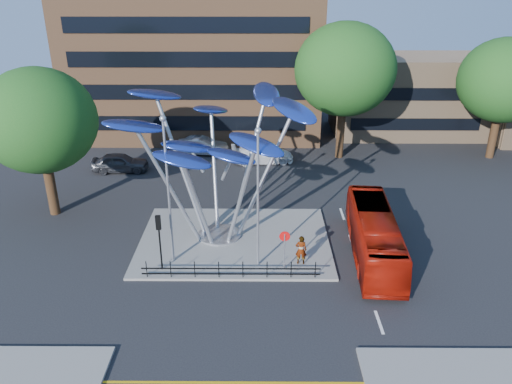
{
  "coord_description": "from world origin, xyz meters",
  "views": [
    {
      "loc": [
        0.55,
        -21.9,
        15.8
      ],
      "look_at": [
        0.39,
        4.0,
        4.35
      ],
      "focal_mm": 35.0,
      "sensor_mm": 36.0,
      "label": 1
    }
  ],
  "objects_px": {
    "tree_right": "(345,70)",
    "street_lamp_right": "(258,187)",
    "tree_far": "(504,81)",
    "pedestrian": "(301,250)",
    "street_lamp_left": "(167,179)",
    "leaf_sculpture": "(215,135)",
    "parked_car_mid": "(202,146)",
    "red_bus": "(374,235)",
    "parked_car_left": "(120,163)",
    "parked_car_right": "(262,154)",
    "traffic_light_island": "(159,231)",
    "no_entry_sign_island": "(285,244)",
    "tree_left": "(39,121)"
  },
  "relations": [
    {
      "from": "pedestrian",
      "to": "parked_car_mid",
      "type": "height_order",
      "value": "pedestrian"
    },
    {
      "from": "street_lamp_left",
      "to": "street_lamp_right",
      "type": "distance_m",
      "value": 5.03
    },
    {
      "from": "tree_right",
      "to": "no_entry_sign_island",
      "type": "bearing_deg",
      "value": -107.12
    },
    {
      "from": "red_bus",
      "to": "traffic_light_island",
      "type": "bearing_deg",
      "value": -167.42
    },
    {
      "from": "parked_car_mid",
      "to": "street_lamp_left",
      "type": "bearing_deg",
      "value": -172.28
    },
    {
      "from": "street_lamp_right",
      "to": "tree_left",
      "type": "bearing_deg",
      "value": 154.23
    },
    {
      "from": "street_lamp_left",
      "to": "no_entry_sign_island",
      "type": "xyz_separation_m",
      "value": [
        6.5,
        -0.98,
        -3.54
      ]
    },
    {
      "from": "street_lamp_left",
      "to": "red_bus",
      "type": "relative_size",
      "value": 0.87
    },
    {
      "from": "tree_far",
      "to": "street_lamp_left",
      "type": "height_order",
      "value": "tree_far"
    },
    {
      "from": "street_lamp_left",
      "to": "pedestrian",
      "type": "xyz_separation_m",
      "value": [
        7.5,
        -0.34,
        -4.3
      ]
    },
    {
      "from": "no_entry_sign_island",
      "to": "pedestrian",
      "type": "xyz_separation_m",
      "value": [
        1.0,
        0.64,
        -0.76
      ]
    },
    {
      "from": "tree_far",
      "to": "red_bus",
      "type": "relative_size",
      "value": 1.07
    },
    {
      "from": "no_entry_sign_island",
      "to": "red_bus",
      "type": "bearing_deg",
      "value": 19.04
    },
    {
      "from": "leaf_sculpture",
      "to": "red_bus",
      "type": "distance_m",
      "value": 11.22
    },
    {
      "from": "street_lamp_right",
      "to": "pedestrian",
      "type": "bearing_deg",
      "value": 3.57
    },
    {
      "from": "leaf_sculpture",
      "to": "street_lamp_right",
      "type": "relative_size",
      "value": 1.53
    },
    {
      "from": "tree_right",
      "to": "leaf_sculpture",
      "type": "xyz_separation_m",
      "value": [
        -10.07,
        -15.32,
        -1.16
      ]
    },
    {
      "from": "tree_left",
      "to": "street_lamp_left",
      "type": "relative_size",
      "value": 1.17
    },
    {
      "from": "parked_car_left",
      "to": "no_entry_sign_island",
      "type": "bearing_deg",
      "value": -143.18
    },
    {
      "from": "street_lamp_right",
      "to": "traffic_light_island",
      "type": "height_order",
      "value": "street_lamp_right"
    },
    {
      "from": "tree_left",
      "to": "no_entry_sign_island",
      "type": "xyz_separation_m",
      "value": [
        16.0,
        -7.48,
        -4.98
      ]
    },
    {
      "from": "pedestrian",
      "to": "parked_car_mid",
      "type": "distance_m",
      "value": 21.07
    },
    {
      "from": "tree_left",
      "to": "leaf_sculpture",
      "type": "bearing_deg",
      "value": -15.55
    },
    {
      "from": "street_lamp_left",
      "to": "leaf_sculpture",
      "type": "bearing_deg",
      "value": 52.6
    },
    {
      "from": "tree_far",
      "to": "pedestrian",
      "type": "xyz_separation_m",
      "value": [
        -19.0,
        -18.84,
        -6.05
      ]
    },
    {
      "from": "tree_right",
      "to": "street_lamp_left",
      "type": "bearing_deg",
      "value": -124.05
    },
    {
      "from": "traffic_light_island",
      "to": "parked_car_left",
      "type": "xyz_separation_m",
      "value": [
        -6.4,
        15.69,
        -1.8
      ]
    },
    {
      "from": "red_bus",
      "to": "parked_car_left",
      "type": "relative_size",
      "value": 2.11
    },
    {
      "from": "red_bus",
      "to": "parked_car_left",
      "type": "distance_m",
      "value": 23.36
    },
    {
      "from": "tree_left",
      "to": "parked_car_mid",
      "type": "height_order",
      "value": "tree_left"
    },
    {
      "from": "tree_left",
      "to": "pedestrian",
      "type": "xyz_separation_m",
      "value": [
        17.0,
        -6.84,
        -5.74
      ]
    },
    {
      "from": "tree_left",
      "to": "red_bus",
      "type": "xyz_separation_m",
      "value": [
        21.46,
        -5.6,
        -5.39
      ]
    },
    {
      "from": "red_bus",
      "to": "parked_car_right",
      "type": "xyz_separation_m",
      "value": [
        -6.59,
        16.1,
        -0.6
      ]
    },
    {
      "from": "street_lamp_right",
      "to": "parked_car_left",
      "type": "distance_m",
      "value": 19.76
    },
    {
      "from": "tree_left",
      "to": "leaf_sculpture",
      "type": "distance_m",
      "value": 12.38
    },
    {
      "from": "tree_far",
      "to": "no_entry_sign_island",
      "type": "relative_size",
      "value": 4.41
    },
    {
      "from": "street_lamp_right",
      "to": "tree_right",
      "type": "bearing_deg",
      "value": 68.46
    },
    {
      "from": "tree_right",
      "to": "pedestrian",
      "type": "relative_size",
      "value": 6.68
    },
    {
      "from": "parked_car_mid",
      "to": "parked_car_right",
      "type": "xyz_separation_m",
      "value": [
        5.72,
        -2.21,
        -0.01
      ]
    },
    {
      "from": "traffic_light_island",
      "to": "red_bus",
      "type": "bearing_deg",
      "value": 8.67
    },
    {
      "from": "leaf_sculpture",
      "to": "parked_car_right",
      "type": "height_order",
      "value": "leaf_sculpture"
    },
    {
      "from": "traffic_light_island",
      "to": "red_bus",
      "type": "relative_size",
      "value": 0.34
    },
    {
      "from": "tree_right",
      "to": "parked_car_mid",
      "type": "xyz_separation_m",
      "value": [
        -12.85,
        0.71,
        -7.22
      ]
    },
    {
      "from": "tree_right",
      "to": "red_bus",
      "type": "bearing_deg",
      "value": -91.77
    },
    {
      "from": "tree_left",
      "to": "parked_car_right",
      "type": "xyz_separation_m",
      "value": [
        14.86,
        10.5,
        -5.99
      ]
    },
    {
      "from": "pedestrian",
      "to": "parked_car_left",
      "type": "xyz_separation_m",
      "value": [
        -14.4,
        15.03,
        -0.24
      ]
    },
    {
      "from": "red_bus",
      "to": "leaf_sculpture",
      "type": "bearing_deg",
      "value": 170.44
    },
    {
      "from": "tree_right",
      "to": "street_lamp_right",
      "type": "bearing_deg",
      "value": -111.54
    },
    {
      "from": "street_lamp_right",
      "to": "pedestrian",
      "type": "distance_m",
      "value": 4.75
    },
    {
      "from": "tree_left",
      "to": "red_bus",
      "type": "distance_m",
      "value": 22.82
    }
  ]
}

